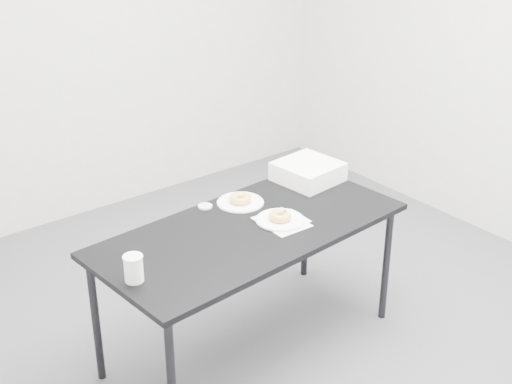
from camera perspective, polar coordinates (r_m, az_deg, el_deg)
floor at (r=4.25m, az=0.73°, el=-10.55°), size 4.00×4.00×0.00m
wall_back at (r=5.28m, az=-13.19°, el=12.20°), size 4.00×0.02×2.70m
wall_right at (r=5.08m, az=19.07°, el=11.00°), size 0.02×4.00×2.70m
table at (r=3.71m, az=-0.48°, el=-3.59°), size 1.70×0.89×0.75m
scorecard at (r=3.74m, az=2.06°, el=-2.40°), size 0.22×0.28×0.00m
logo_patch at (r=3.84m, az=1.99°, el=-1.54°), size 0.04×0.04×0.00m
pen at (r=3.82m, az=1.88°, el=-1.64°), size 0.10×0.09×0.01m
napkin at (r=3.76m, az=2.58°, el=-2.22°), size 0.19×0.19×0.00m
plate_near at (r=3.74m, az=1.93°, el=-2.24°), size 0.26×0.26×0.01m
donut_near at (r=3.73m, az=1.94°, el=-1.92°), size 0.14×0.14×0.04m
plate_far at (r=3.94m, az=-1.26°, el=-0.84°), size 0.26×0.26×0.01m
donut_far at (r=3.93m, az=-1.26°, el=-0.53°), size 0.12×0.12×0.04m
coffee_cup at (r=3.25m, az=-9.77°, el=-6.04°), size 0.09×0.09×0.13m
cup_lid at (r=3.90m, az=-4.10°, el=-1.15°), size 0.08×0.08×0.01m
bakery_box at (r=4.20m, az=4.18°, el=1.64°), size 0.36×0.36×0.11m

